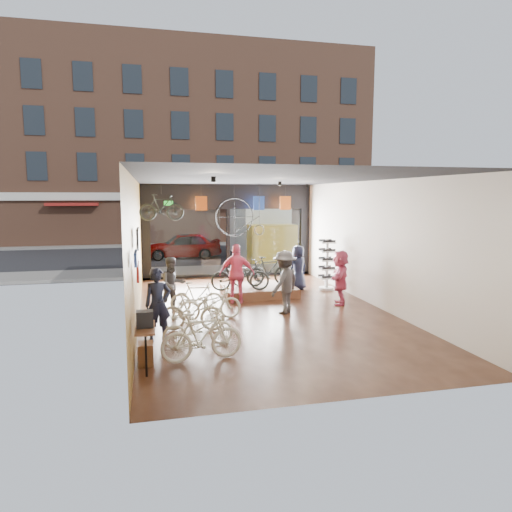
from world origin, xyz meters
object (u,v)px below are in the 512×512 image
object	(u,v)px
floor_bike_2	(198,328)
hung_bike	(162,207)
floor_bike_5	(197,297)
floor_bike_4	(210,304)
customer_5	(340,277)
customer_4	(298,268)
box_truck	(262,232)
customer_0	(158,304)
sunglasses_rack	(327,265)
display_bike_right	(249,272)
customer_1	(173,285)
floor_bike_3	(193,312)
display_platform	(259,291)
display_bike_mid	(269,271)
customer_3	(284,282)
floor_bike_1	(202,336)
customer_2	(237,274)
display_bike_left	(240,275)
penny_farthing	(242,218)
street_car	(183,246)

from	to	relation	value
floor_bike_2	hung_bike	distance (m)	7.38
floor_bike_2	floor_bike_5	bearing A→B (deg)	-10.06
floor_bike_4	customer_5	distance (m)	4.28
customer_4	customer_5	xyz separation A→B (m)	(0.59, -2.34, 0.04)
box_truck	customer_0	world-z (taller)	box_truck
floor_bike_4	sunglasses_rack	xyz separation A→B (m)	(4.56, 3.07, 0.46)
floor_bike_5	display_bike_right	bearing A→B (deg)	-35.10
customer_4	customer_1	bearing A→B (deg)	-0.57
customer_5	floor_bike_3	bearing A→B (deg)	-43.61
display_platform	floor_bike_3	bearing A→B (deg)	-124.90
box_truck	floor_bike_2	distance (m)	14.57
display_bike_mid	customer_1	distance (m)	3.75
customer_5	customer_3	bearing A→B (deg)	-46.70
floor_bike_1	customer_3	bearing A→B (deg)	-45.99
floor_bike_4	display_bike_mid	xyz separation A→B (m)	(2.39, 2.83, 0.34)
customer_2	customer_3	size ratio (longest dim) A/B	1.03
display_bike_left	display_bike_mid	distance (m)	1.27
penny_farthing	floor_bike_3	bearing A→B (deg)	-112.72
floor_bike_5	display_bike_left	bearing A→B (deg)	-42.62
box_truck	floor_bike_4	xyz separation A→B (m)	(-4.28, -11.62, -0.95)
floor_bike_4	hung_bike	world-z (taller)	hung_bike
display_platform	display_bike_mid	size ratio (longest dim) A/B	1.45
floor_bike_3	display_bike_mid	bearing A→B (deg)	-23.49
street_car	display_platform	distance (m)	10.03
street_car	floor_bike_1	distance (m)	15.64
display_bike_right	customer_1	size ratio (longest dim) A/B	0.96
floor_bike_4	customer_1	bearing A→B (deg)	32.47
street_car	customer_2	size ratio (longest dim) A/B	2.18
floor_bike_2	display_bike_left	distance (m)	4.71
display_bike_right	penny_farthing	size ratio (longest dim) A/B	0.85
customer_4	penny_farthing	xyz separation A→B (m)	(-1.69, 1.65, 1.70)
display_bike_left	customer_0	size ratio (longest dim) A/B	1.11
box_truck	sunglasses_rack	distance (m)	8.57
display_platform	floor_bike_4	bearing A→B (deg)	-125.77
display_bike_mid	customer_1	size ratio (longest dim) A/B	1.03
street_car	customer_4	bearing A→B (deg)	20.14
customer_5	hung_bike	xyz separation A→B (m)	(-5.26, 3.89, 2.08)
hung_bike	street_car	bearing A→B (deg)	-5.04
street_car	floor_bike_4	distance (m)	12.62
display_platform	customer_3	bearing A→B (deg)	-86.07
display_platform	customer_2	size ratio (longest dim) A/B	1.29
display_bike_mid	customer_1	xyz separation A→B (m)	(-3.32, -1.74, 0.00)
display_bike_right	street_car	bearing A→B (deg)	-24.27
display_platform	floor_bike_1	bearing A→B (deg)	-113.77
customer_0	penny_farthing	distance (m)	7.32
sunglasses_rack	penny_farthing	size ratio (longest dim) A/B	1.01
customer_3	sunglasses_rack	bearing A→B (deg)	-173.67
customer_2	display_bike_right	bearing A→B (deg)	-103.21
customer_4	floor_bike_3	bearing A→B (deg)	18.85
customer_4	street_car	bearing A→B (deg)	-96.21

